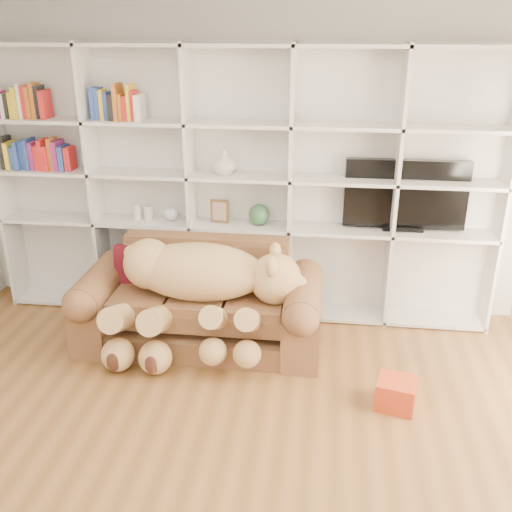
# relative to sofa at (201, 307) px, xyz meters

# --- Properties ---
(floor) EXTENTS (5.00, 5.00, 0.00)m
(floor) POSITION_rel_sofa_xyz_m (0.26, -1.71, -0.32)
(floor) COLOR brown
(floor) RESTS_ON ground
(wall_back) EXTENTS (5.00, 0.02, 2.70)m
(wall_back) POSITION_rel_sofa_xyz_m (0.26, 0.79, 1.03)
(wall_back) COLOR silver
(wall_back) RESTS_ON floor
(bookshelf) EXTENTS (4.43, 0.35, 2.40)m
(bookshelf) POSITION_rel_sofa_xyz_m (0.02, 0.65, 0.99)
(bookshelf) COLOR silver
(bookshelf) RESTS_ON floor
(sofa) EXTENTS (2.01, 0.87, 0.84)m
(sofa) POSITION_rel_sofa_xyz_m (0.00, 0.00, 0.00)
(sofa) COLOR brown
(sofa) RESTS_ON floor
(teddy_bear) EXTENTS (1.58, 0.85, 0.92)m
(teddy_bear) POSITION_rel_sofa_xyz_m (0.03, -0.17, 0.28)
(teddy_bear) COLOR tan
(teddy_bear) RESTS_ON sofa
(throw_pillow) EXTENTS (0.36, 0.22, 0.37)m
(throw_pillow) POSITION_rel_sofa_xyz_m (-0.59, 0.14, 0.29)
(throw_pillow) COLOR #520E12
(throw_pillow) RESTS_ON sofa
(gift_box) EXTENTS (0.32, 0.30, 0.21)m
(gift_box) POSITION_rel_sofa_xyz_m (1.56, -0.72, -0.21)
(gift_box) COLOR #BC3A19
(gift_box) RESTS_ON floor
(tv) EXTENTS (1.03, 0.18, 0.61)m
(tv) POSITION_rel_sofa_xyz_m (1.67, 0.64, 0.85)
(tv) COLOR black
(tv) RESTS_ON bookshelf
(picture_frame) EXTENTS (0.17, 0.04, 0.21)m
(picture_frame) POSITION_rel_sofa_xyz_m (0.06, 0.59, 0.66)
(picture_frame) COLOR brown
(picture_frame) RESTS_ON bookshelf
(green_vase) EXTENTS (0.19, 0.19, 0.19)m
(green_vase) POSITION_rel_sofa_xyz_m (0.42, 0.59, 0.64)
(green_vase) COLOR #2E5A36
(green_vase) RESTS_ON bookshelf
(figurine_tall) EXTENTS (0.08, 0.08, 0.15)m
(figurine_tall) POSITION_rel_sofa_xyz_m (-0.70, 0.59, 0.62)
(figurine_tall) COLOR silver
(figurine_tall) RESTS_ON bookshelf
(figurine_short) EXTENTS (0.09, 0.09, 0.13)m
(figurine_short) POSITION_rel_sofa_xyz_m (-0.59, 0.59, 0.61)
(figurine_short) COLOR silver
(figurine_short) RESTS_ON bookshelf
(snow_globe) EXTENTS (0.12, 0.12, 0.12)m
(snow_globe) POSITION_rel_sofa_xyz_m (-0.38, 0.59, 0.61)
(snow_globe) COLOR silver
(snow_globe) RESTS_ON bookshelf
(shelf_vase) EXTENTS (0.23, 0.23, 0.22)m
(shelf_vase) POSITION_rel_sofa_xyz_m (0.11, 0.59, 1.10)
(shelf_vase) COLOR beige
(shelf_vase) RESTS_ON bookshelf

